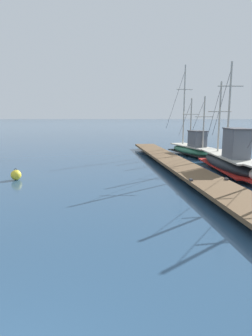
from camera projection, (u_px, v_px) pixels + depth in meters
floating_dock at (178, 165)px, 17.23m from camera, size 3.99×23.17×0.53m
fishing_boat_0 at (192, 148)px, 23.57m from camera, size 3.08×7.56×7.25m
fishing_boat_2 at (229, 160)px, 16.74m from camera, size 1.69×7.54×6.16m
mooring_buoy at (16, 175)px, 14.80m from camera, size 0.52×0.52×0.59m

